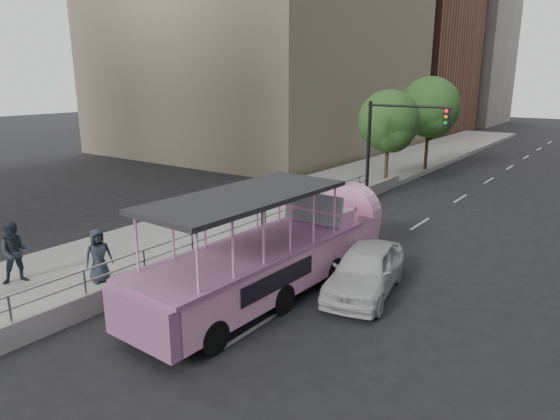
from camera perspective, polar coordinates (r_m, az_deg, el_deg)
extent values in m
plane|color=black|center=(15.26, -1.50, -9.63)|extent=(160.00, 160.00, 0.00)
cube|color=#A1A19C|center=(26.11, 1.76, 1.18)|extent=(5.50, 80.00, 0.30)
cube|color=#A5A49F|center=(18.38, -5.48, -3.76)|extent=(0.24, 30.00, 0.36)
cylinder|color=silver|center=(13.69, -28.51, -9.92)|extent=(0.07, 0.07, 0.70)
cylinder|color=silver|center=(14.54, -21.42, -7.67)|extent=(0.07, 0.07, 0.70)
cylinder|color=silver|center=(15.61, -15.28, -5.61)|extent=(0.07, 0.07, 0.70)
cylinder|color=silver|center=(16.84, -10.01, -3.77)|extent=(0.07, 0.07, 0.70)
cylinder|color=silver|center=(18.21, -5.52, -2.18)|extent=(0.07, 0.07, 0.70)
cylinder|color=silver|center=(19.69, -1.69, -0.80)|extent=(0.07, 0.07, 0.70)
cylinder|color=silver|center=(21.26, 1.60, 0.38)|extent=(0.07, 0.07, 0.70)
cylinder|color=silver|center=(22.89, 4.42, 1.39)|extent=(0.07, 0.07, 0.70)
cylinder|color=silver|center=(24.58, 6.86, 2.27)|extent=(0.07, 0.07, 0.70)
cylinder|color=silver|center=(26.31, 8.99, 3.03)|extent=(0.07, 0.07, 0.70)
cylinder|color=silver|center=(18.21, -5.52, -2.18)|extent=(0.06, 22.00, 0.06)
cylinder|color=silver|center=(18.12, -5.54, -1.18)|extent=(0.06, 22.00, 0.06)
cylinder|color=black|center=(13.64, -14.09, -11.24)|extent=(0.36, 0.87, 0.86)
cylinder|color=black|center=(12.22, -7.77, -14.15)|extent=(0.36, 0.87, 0.86)
cylinder|color=black|center=(15.25, -6.19, -7.99)|extent=(0.36, 0.87, 0.86)
cylinder|color=black|center=(13.99, 0.10, -10.07)|extent=(0.36, 0.87, 0.86)
cylinder|color=black|center=(17.12, 0.00, -5.29)|extent=(0.36, 0.87, 0.86)
cylinder|color=black|center=(16.01, 5.97, -6.84)|extent=(0.36, 0.87, 0.86)
cube|color=#E692C4|center=(14.52, -2.73, -6.79)|extent=(2.63, 7.87, 1.19)
cube|color=#E692C4|center=(17.96, 6.73, -1.78)|extent=(2.39, 2.09, 1.48)
cylinder|color=#E692C4|center=(18.56, 8.05, -0.37)|extent=(2.25, 0.74, 2.23)
cube|color=#945685|center=(12.02, -15.59, -12.19)|extent=(2.39, 0.41, 1.19)
cube|color=#945685|center=(14.29, -2.76, -4.36)|extent=(2.75, 8.16, 0.11)
cube|color=black|center=(13.57, -3.88, 1.60)|extent=(2.72, 6.35, 0.13)
cube|color=#A0B1BD|center=(16.34, 3.82, 0.22)|extent=(2.19, 0.27, 1.00)
cube|color=#E692C4|center=(16.76, 4.62, -0.43)|extent=(2.12, 1.02, 0.48)
imported|color=silver|center=(15.33, 9.72, -6.74)|extent=(2.56, 4.60, 1.48)
imported|color=#252B37|center=(17.00, -27.97, -4.32)|extent=(1.04, 1.14, 1.90)
imported|color=#252B37|center=(16.09, -20.03, -4.92)|extent=(0.76, 0.94, 1.66)
cylinder|color=black|center=(18.62, -2.07, -1.34)|extent=(0.07, 0.07, 2.26)
cube|color=#0C1356|center=(18.38, -2.10, 1.50)|extent=(0.25, 0.52, 0.81)
cube|color=silver|center=(18.36, -2.02, 1.49)|extent=(0.16, 0.33, 0.50)
cylinder|color=black|center=(26.38, 10.06, 6.52)|extent=(0.18, 0.18, 5.20)
cylinder|color=black|center=(25.35, 14.45, 11.41)|extent=(4.20, 0.12, 0.12)
cube|color=black|center=(24.74, 18.52, 10.00)|extent=(0.28, 0.22, 0.85)
sphere|color=red|center=(24.60, 18.48, 10.68)|extent=(0.16, 0.16, 0.16)
cylinder|color=#3E2C1C|center=(29.89, 12.07, 5.33)|extent=(0.22, 0.22, 3.08)
sphere|color=#2E5321|center=(29.60, 12.32, 9.95)|extent=(3.52, 3.52, 3.52)
sphere|color=#2E5321|center=(29.22, 12.75, 8.78)|extent=(2.42, 2.42, 2.42)
cylinder|color=#3E2C1C|center=(35.32, 16.39, 6.81)|extent=(0.22, 0.22, 3.47)
sphere|color=#2E5321|center=(35.07, 16.72, 11.22)|extent=(3.97, 3.97, 3.97)
sphere|color=#2E5321|center=(34.69, 17.11, 10.13)|extent=(2.73, 2.73, 2.73)
cube|color=brown|center=(65.02, 12.45, 20.44)|extent=(18.00, 16.00, 26.00)
cube|color=gray|center=(78.99, 18.60, 16.81)|extent=(16.00, 14.00, 20.00)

